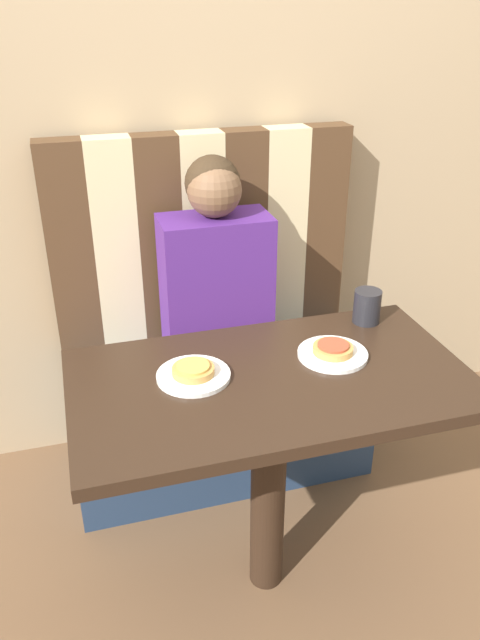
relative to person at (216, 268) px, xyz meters
The scene contains 11 objects.
ground_plane 0.99m from the person, 90.00° to the right, with size 12.00×12.00×0.00m, color brown.
wall_back 0.57m from the person, 90.00° to the left, with size 7.00×0.05×2.60m.
booth_seat 0.57m from the person, 90.00° to the right, with size 1.06×0.48×0.47m.
booth_backrest 0.19m from the person, 90.00° to the left, with size 1.06×0.09×0.74m.
dining_table 0.60m from the person, 90.00° to the right, with size 1.03×0.57×0.74m.
person is the anchor object (origin of this frame).
plate_left 0.56m from the person, 110.05° to the right, with size 0.19×0.19×0.01m.
plate_right 0.56m from the person, 69.95° to the right, with size 0.19×0.19×0.01m.
pizza_left 0.56m from the person, 110.05° to the right, with size 0.11×0.11×0.03m.
pizza_right 0.56m from the person, 69.95° to the right, with size 0.11×0.11×0.03m.
drinking_cup 0.52m from the person, 44.98° to the right, with size 0.08×0.08×0.10m.
Camera 1 is at (-0.45, -1.27, 1.61)m, focal length 35.00 mm.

